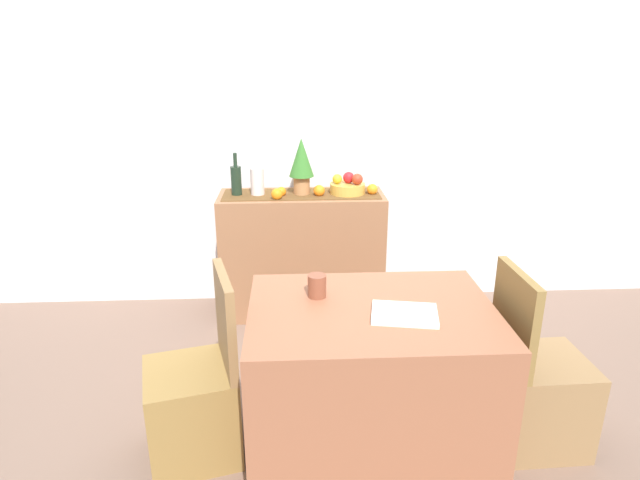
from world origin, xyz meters
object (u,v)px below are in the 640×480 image
Objects in this scene: chair_near_window at (195,404)px; chair_by_corner at (537,393)px; dining_table at (370,380)px; open_book at (404,314)px; sideboard_console at (302,254)px; potted_plant at (301,162)px; ceramic_vase at (257,182)px; fruit_bowl at (347,188)px; coffee_cup at (317,286)px; wine_bottle at (236,180)px.

chair_near_window is 1.00× the size of chair_by_corner.
open_book is at bearing -31.38° from dining_table.
sideboard_console is at bearing 126.68° from chair_by_corner.
chair_by_corner is (1.09, -1.47, -0.84)m from potted_plant.
ceramic_vase is at bearing 180.00° from sideboard_console.
chair_near_window and chair_by_corner have the same top height.
ceramic_vase is (-0.61, 0.00, 0.05)m from fruit_bowl.
sideboard_console is 1.84m from chair_by_corner.
dining_table is 0.50m from coffee_cup.
fruit_bowl is at bearing 103.79° from open_book.
potted_plant is at bearing 91.74° from coffee_cup.
wine_bottle is 0.75× the size of potted_plant.
fruit_bowl reaches higher than chair_by_corner.
chair_near_window is at bearing -99.05° from ceramic_vase.
wine_bottle is 0.32× the size of chair_near_window.
coffee_cup is (0.48, -1.33, -0.19)m from wine_bottle.
ceramic_vase is at bearing 80.95° from chair_near_window.
dining_table is (0.72, -1.47, -0.62)m from wine_bottle.
fruit_bowl is at bearing 0.00° from potted_plant.
open_book is at bearing -75.17° from sideboard_console.
fruit_bowl is at bearing 59.89° from chair_near_window.
dining_table is (-0.04, -1.47, -0.55)m from fruit_bowl.
wine_bottle is at bearing 109.96° from coffee_cup.
chair_near_window is (-0.81, 0.00, -0.10)m from dining_table.
coffee_cup is (0.04, -1.33, 0.35)m from sideboard_console.
coffee_cup is 1.18m from chair_by_corner.
potted_plant is 1.38× the size of open_book.
chair_near_window is at bearing -93.56° from wine_bottle.
dining_table is (0.28, -1.47, -0.73)m from potted_plant.
dining_table is at bearing 179.96° from chair_by_corner.
coffee_cup is (-0.24, 0.14, 0.42)m from dining_table.
fruit_bowl reaches higher than coffee_cup.
chair_by_corner is at bearing -7.42° from coffee_cup.
coffee_cup is at bearing 150.25° from dining_table.
sideboard_console reaches higher than dining_table.
potted_plant is at bearing 126.62° from chair_by_corner.
potted_plant is (0.00, 0.00, 0.66)m from sideboard_console.
fruit_bowl is (0.32, 0.00, 0.48)m from sideboard_console.
fruit_bowl is 0.22× the size of dining_table.
fruit_bowl is 0.86× the size of open_book.
wine_bottle is at bearing 136.26° from chair_by_corner.
fruit_bowl is at bearing 117.88° from chair_by_corner.
open_book is (0.41, -1.54, -0.35)m from potted_plant.
wine_bottle is 0.46m from potted_plant.
chair_by_corner is at bearing -46.52° from ceramic_vase.
chair_near_window is (-0.53, -1.46, -0.84)m from potted_plant.
ceramic_vase is 0.21× the size of chair_near_window.
ceramic_vase is 1.76× the size of coffee_cup.
coffee_cup is (0.04, -1.33, -0.31)m from potted_plant.
coffee_cup is at bearing -88.26° from potted_plant.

